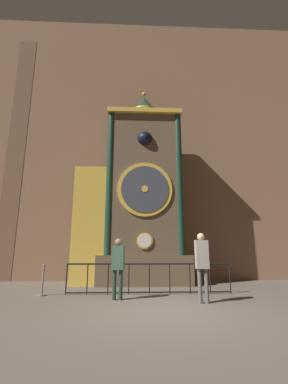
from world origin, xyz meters
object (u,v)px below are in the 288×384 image
at_px(clock_tower, 135,197).
at_px(visitor_far, 202,260).
at_px(stanchion_post, 42,285).
at_px(visitor_near, 118,262).

height_order(clock_tower, visitor_far, clock_tower).
xyz_separation_m(clock_tower, stanchion_post, (-2.88, -2.49, -3.33)).
relative_size(visitor_far, stanchion_post, 1.96).
bearing_deg(visitor_far, stanchion_post, 163.13).
distance_m(visitor_far, stanchion_post, 4.93).
bearing_deg(clock_tower, visitor_near, -98.80).
bearing_deg(visitor_far, visitor_near, 166.18).
bearing_deg(clock_tower, stanchion_post, -139.12).
distance_m(visitor_near, stanchion_post, 2.61).
bearing_deg(stanchion_post, visitor_near, -19.49).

